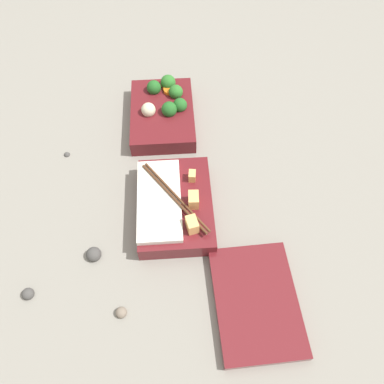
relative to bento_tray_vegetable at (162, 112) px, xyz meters
name	(u,v)px	position (x,y,z in m)	size (l,w,h in m)	color
ground_plane	(175,156)	(0.12, 0.03, -0.03)	(3.00, 3.00, 0.00)	gray
bento_tray_vegetable	(162,112)	(0.00, 0.00, 0.00)	(0.22, 0.15, 0.07)	maroon
bento_tray_rice	(172,205)	(0.27, 0.02, 0.00)	(0.22, 0.15, 0.07)	maroon
bento_lid	(254,301)	(0.48, 0.16, -0.02)	(0.21, 0.15, 0.02)	maroon
pebble_0	(65,154)	(0.10, -0.23, -0.02)	(0.01, 0.01, 0.01)	#474442
pebble_1	(92,254)	(0.36, -0.15, -0.02)	(0.03, 0.03, 0.03)	#474442
pebble_2	(120,313)	(0.48, -0.09, -0.02)	(0.02, 0.02, 0.02)	#7A6B5B
pebble_3	(26,294)	(0.43, -0.26, -0.02)	(0.02, 0.02, 0.02)	#474442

